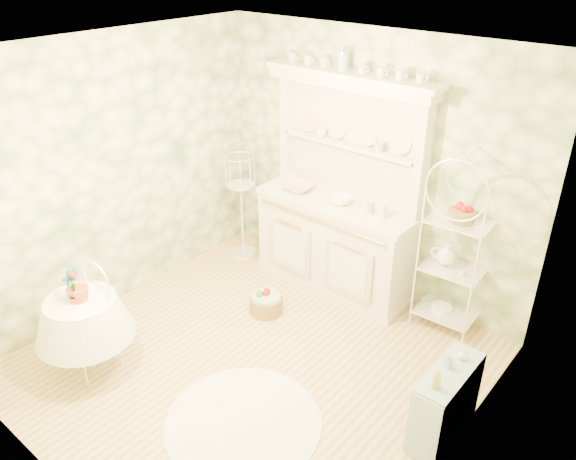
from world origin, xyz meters
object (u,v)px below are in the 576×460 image
Objects in this scene: bakers_rack at (456,246)px; round_table at (87,338)px; cafe_chair at (87,329)px; kitchen_dresser at (337,189)px; side_shelf at (445,403)px; birdcage_stand at (241,199)px; floor_basket at (266,303)px.

round_table is (-2.15, -2.58, -0.58)m from bakers_rack.
bakers_rack is 2.16× the size of cafe_chair.
kitchen_dresser reaches higher than bakers_rack.
kitchen_dresser is 2.37m from side_shelf.
cafe_chair is 0.57× the size of birdcage_stand.
cafe_chair is (-2.13, -2.58, -0.48)m from bakers_rack.
round_table is at bearing -109.27° from kitchen_dresser.
floor_basket is at bearing -103.95° from kitchen_dresser.
round_table is (-2.74, -1.31, 0.01)m from side_shelf.
bakers_rack is 3.38m from cafe_chair.
side_shelf is 0.85× the size of cafe_chair.
birdcage_stand is at bearing -171.72° from kitchen_dresser.
kitchen_dresser is 2.72m from cafe_chair.
bakers_rack is (1.28, 0.10, -0.25)m from kitchen_dresser.
cafe_chair reaches higher than round_table.
cafe_chair reaches higher than side_shelf.
birdcage_stand reaches higher than cafe_chair.
birdcage_stand reaches higher than side_shelf.
round_table is 1.75m from floor_basket.
floor_basket is at bearing 171.96° from side_shelf.
birdcage_stand is (-2.49, -0.27, -0.16)m from bakers_rack.
bakers_rack reaches higher than birdcage_stand.
kitchen_dresser is 3.65× the size of round_table.
round_table reaches higher than floor_basket.
side_shelf is at bearing 25.50° from round_table.
birdcage_stand is (-0.34, 2.30, 0.42)m from round_table.
round_table is at bearing -133.13° from bakers_rack.
floor_basket is (0.99, -0.69, -0.63)m from birdcage_stand.
kitchen_dresser is at bearing 148.21° from side_shelf.
cafe_chair is at bearing -132.83° from bakers_rack.
side_shelf reaches higher than floor_basket.
round_table is at bearing -112.02° from floor_basket.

